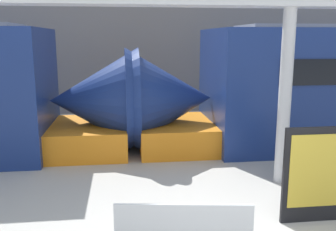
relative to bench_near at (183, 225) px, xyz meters
name	(u,v)px	position (x,y,z in m)	size (l,w,h in m)	color
station_wall	(154,48)	(0.53, 10.24, 2.02)	(56.00, 0.20, 5.00)	gray
bench_near	(183,225)	(0.00, 0.00, 0.00)	(1.80, 0.68, 0.83)	silver
trash_bin	(303,162)	(2.82, 2.37, -0.06)	(0.57, 0.57, 0.85)	#4C4F54
poster_board	(317,174)	(2.23, 0.79, 0.29)	(1.11, 0.07, 1.54)	black
support_column_near	(285,98)	(2.42, 2.49, 1.22)	(0.25, 0.25, 3.42)	silver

